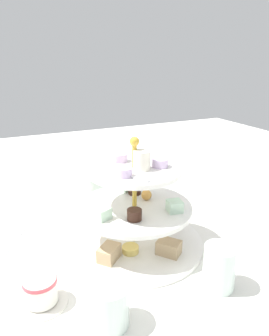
{
  "coord_description": "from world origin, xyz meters",
  "views": [
    {
      "loc": [
        0.57,
        -0.27,
        0.41
      ],
      "look_at": [
        0.0,
        0.0,
        0.18
      ],
      "focal_mm": 33.93,
      "sensor_mm": 36.0,
      "label": 1
    }
  ],
  "objects_px": {
    "butter_knife_left": "(211,208)",
    "water_glass_mid_back": "(219,267)",
    "water_glass_short_left": "(109,305)",
    "teacup_with_saucer": "(41,292)",
    "butter_knife_right": "(8,247)",
    "tiered_serving_stand": "(135,215)",
    "water_glass_tall_right": "(93,183)"
  },
  "relations": [
    {
      "from": "tiered_serving_stand",
      "to": "water_glass_short_left",
      "type": "height_order",
      "value": "tiered_serving_stand"
    },
    {
      "from": "butter_knife_right",
      "to": "teacup_with_saucer",
      "type": "bearing_deg",
      "value": 39.5
    },
    {
      "from": "water_glass_short_left",
      "to": "butter_knife_right",
      "type": "distance_m",
      "value": 0.33
    },
    {
      "from": "tiered_serving_stand",
      "to": "butter_knife_left",
      "type": "xyz_separation_m",
      "value": [
        -0.07,
        0.27,
        -0.07
      ]
    },
    {
      "from": "tiered_serving_stand",
      "to": "water_glass_short_left",
      "type": "bearing_deg",
      "value": -34.94
    },
    {
      "from": "tiered_serving_stand",
      "to": "water_glass_mid_back",
      "type": "relative_size",
      "value": 3.64
    },
    {
      "from": "butter_knife_left",
      "to": "butter_knife_right",
      "type": "height_order",
      "value": "same"
    },
    {
      "from": "teacup_with_saucer",
      "to": "water_glass_mid_back",
      "type": "relative_size",
      "value": 1.06
    },
    {
      "from": "tiered_serving_stand",
      "to": "teacup_with_saucer",
      "type": "distance_m",
      "value": 0.25
    },
    {
      "from": "butter_knife_right",
      "to": "water_glass_mid_back",
      "type": "bearing_deg",
      "value": 77.56
    },
    {
      "from": "teacup_with_saucer",
      "to": "butter_knife_left",
      "type": "bearing_deg",
      "value": 109.27
    },
    {
      "from": "water_glass_short_left",
      "to": "butter_knife_right",
      "type": "bearing_deg",
      "value": -156.34
    },
    {
      "from": "water_glass_short_left",
      "to": "teacup_with_saucer",
      "type": "xyz_separation_m",
      "value": [
        -0.09,
        -0.09,
        -0.01
      ]
    },
    {
      "from": "butter_knife_left",
      "to": "water_glass_mid_back",
      "type": "height_order",
      "value": "water_glass_mid_back"
    },
    {
      "from": "tiered_serving_stand",
      "to": "butter_knife_left",
      "type": "bearing_deg",
      "value": 105.16
    },
    {
      "from": "water_glass_tall_right",
      "to": "water_glass_short_left",
      "type": "relative_size",
      "value": 1.87
    },
    {
      "from": "butter_knife_left",
      "to": "water_glass_mid_back",
      "type": "xyz_separation_m",
      "value": [
        0.27,
        -0.19,
        0.04
      ]
    },
    {
      "from": "tiered_serving_stand",
      "to": "water_glass_short_left",
      "type": "relative_size",
      "value": 4.23
    },
    {
      "from": "tiered_serving_stand",
      "to": "water_glass_mid_back",
      "type": "distance_m",
      "value": 0.21
    },
    {
      "from": "water_glass_short_left",
      "to": "butter_knife_right",
      "type": "height_order",
      "value": "water_glass_short_left"
    },
    {
      "from": "water_glass_short_left",
      "to": "water_glass_mid_back",
      "type": "xyz_separation_m",
      "value": [
        0.0,
        0.21,
        0.01
      ]
    },
    {
      "from": "teacup_with_saucer",
      "to": "butter_knife_right",
      "type": "xyz_separation_m",
      "value": [
        -0.21,
        -0.04,
        -0.02
      ]
    },
    {
      "from": "tiered_serving_stand",
      "to": "butter_knife_right",
      "type": "bearing_deg",
      "value": -111.79
    },
    {
      "from": "butter_knife_right",
      "to": "butter_knife_left",
      "type": "bearing_deg",
      "value": 115.27
    },
    {
      "from": "tiered_serving_stand",
      "to": "butter_knife_left",
      "type": "height_order",
      "value": "tiered_serving_stand"
    },
    {
      "from": "teacup_with_saucer",
      "to": "butter_knife_left",
      "type": "xyz_separation_m",
      "value": [
        -0.17,
        0.5,
        -0.02
      ]
    },
    {
      "from": "tiered_serving_stand",
      "to": "butter_knife_left",
      "type": "distance_m",
      "value": 0.29
    },
    {
      "from": "tiered_serving_stand",
      "to": "water_glass_mid_back",
      "type": "bearing_deg",
      "value": 22.48
    },
    {
      "from": "water_glass_mid_back",
      "to": "water_glass_short_left",
      "type": "bearing_deg",
      "value": -90.68
    },
    {
      "from": "teacup_with_saucer",
      "to": "water_glass_mid_back",
      "type": "height_order",
      "value": "water_glass_mid_back"
    },
    {
      "from": "butter_knife_left",
      "to": "teacup_with_saucer",
      "type": "bearing_deg",
      "value": 101.57
    },
    {
      "from": "tiered_serving_stand",
      "to": "teacup_with_saucer",
      "type": "bearing_deg",
      "value": -65.99
    }
  ]
}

